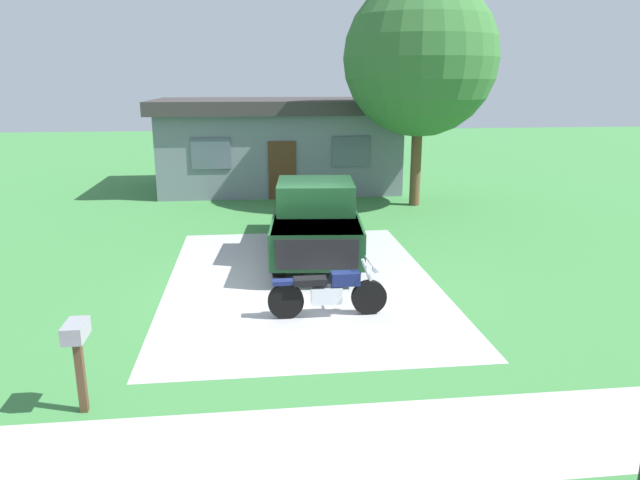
{
  "coord_description": "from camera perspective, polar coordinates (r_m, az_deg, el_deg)",
  "views": [
    {
      "loc": [
        -0.98,
        -12.09,
        4.24
      ],
      "look_at": [
        0.42,
        0.06,
        0.9
      ],
      "focal_mm": 33.05,
      "sensor_mm": 36.0,
      "label": 1
    }
  ],
  "objects": [
    {
      "name": "motorcycle",
      "position": [
        10.85,
        0.85,
        -5.05
      ],
      "size": [
        2.21,
        0.7,
        1.09
      ],
      "color": "black",
      "rests_on": "ground"
    },
    {
      "name": "driveway_pad",
      "position": [
        12.84,
        -1.83,
        -3.99
      ],
      "size": [
        5.75,
        8.42,
        0.01
      ],
      "primitive_type": "cube",
      "color": "#A8A8A8",
      "rests_on": "ground"
    },
    {
      "name": "neighbor_house",
      "position": [
        23.94,
        -4.03,
        9.36
      ],
      "size": [
        9.6,
        5.6,
        3.5
      ],
      "color": "slate",
      "rests_on": "ground"
    },
    {
      "name": "mailbox",
      "position": [
        8.26,
        -22.47,
        -9.22
      ],
      "size": [
        0.26,
        0.48,
        1.26
      ],
      "color": "#4C3823",
      "rests_on": "ground"
    },
    {
      "name": "sidewalk_strip",
      "position": [
        7.48,
        2.24,
        -19.24
      ],
      "size": [
        36.0,
        1.8,
        0.01
      ],
      "primitive_type": "cube",
      "color": "#B1B1AC",
      "rests_on": "ground"
    },
    {
      "name": "pickup_truck",
      "position": [
        14.71,
        -0.46,
        2.36
      ],
      "size": [
        2.51,
        5.78,
        1.9
      ],
      "color": "black",
      "rests_on": "ground"
    },
    {
      "name": "ground_plane",
      "position": [
        12.85,
        -1.83,
        -4.01
      ],
      "size": [
        80.0,
        80.0,
        0.0
      ],
      "primitive_type": "plane",
      "color": "#3C7E3E"
    },
    {
      "name": "shade_tree",
      "position": [
        20.47,
        9.69,
        16.93
      ],
      "size": [
        5.1,
        5.1,
        7.47
      ],
      "color": "brown",
      "rests_on": "ground"
    }
  ]
}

